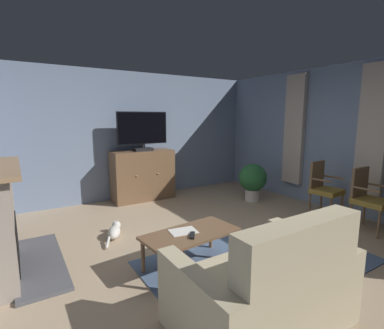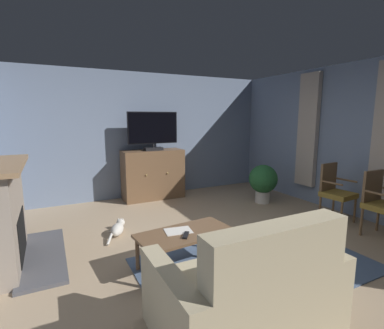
{
  "view_description": "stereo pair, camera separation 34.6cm",
  "coord_description": "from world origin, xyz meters",
  "px_view_note": "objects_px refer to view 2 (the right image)",
  "views": [
    {
      "loc": [
        -2.19,
        -2.78,
        1.69
      ],
      "look_at": [
        -0.24,
        0.34,
        1.08
      ],
      "focal_mm": 26.66,
      "sensor_mm": 36.0,
      "label": 1
    },
    {
      "loc": [
        -1.89,
        -2.95,
        1.69
      ],
      "look_at": [
        -0.24,
        0.34,
        1.08
      ],
      "focal_mm": 26.66,
      "sensor_mm": 36.0,
      "label": 2
    }
  ],
  "objects_px": {
    "television": "(153,130)",
    "coffee_table": "(185,236)",
    "potted_plant_leafy_by_curtain": "(263,181)",
    "tv_remote": "(186,235)",
    "side_chair_beside_plant": "(335,190)",
    "sofa_floral": "(248,293)",
    "cat": "(118,228)",
    "side_chair_nearest_door": "(382,202)",
    "folded_newspaper": "(178,231)",
    "tv_cabinet": "(153,175)"
  },
  "relations": [
    {
      "from": "television",
      "to": "coffee_table",
      "type": "bearing_deg",
      "value": -102.14
    },
    {
      "from": "coffee_table",
      "to": "potted_plant_leafy_by_curtain",
      "type": "xyz_separation_m",
      "value": [
        2.45,
        1.56,
        0.08
      ]
    },
    {
      "from": "tv_remote",
      "to": "side_chair_beside_plant",
      "type": "xyz_separation_m",
      "value": [
        2.88,
        0.35,
        0.09
      ]
    },
    {
      "from": "sofa_floral",
      "to": "cat",
      "type": "height_order",
      "value": "sofa_floral"
    },
    {
      "from": "television",
      "to": "side_chair_nearest_door",
      "type": "xyz_separation_m",
      "value": [
        2.24,
        -3.28,
        -0.93
      ]
    },
    {
      "from": "side_chair_nearest_door",
      "to": "cat",
      "type": "height_order",
      "value": "side_chair_nearest_door"
    },
    {
      "from": "sofa_floral",
      "to": "side_chair_beside_plant",
      "type": "distance_m",
      "value": 3.14
    },
    {
      "from": "coffee_table",
      "to": "cat",
      "type": "bearing_deg",
      "value": 111.14
    },
    {
      "from": "coffee_table",
      "to": "potted_plant_leafy_by_curtain",
      "type": "height_order",
      "value": "potted_plant_leafy_by_curtain"
    },
    {
      "from": "folded_newspaper",
      "to": "cat",
      "type": "bearing_deg",
      "value": 118.56
    },
    {
      "from": "side_chair_nearest_door",
      "to": "potted_plant_leafy_by_curtain",
      "type": "xyz_separation_m",
      "value": [
        -0.39,
        2.04,
        -0.06
      ]
    },
    {
      "from": "tv_remote",
      "to": "cat",
      "type": "bearing_deg",
      "value": -126.98
    },
    {
      "from": "coffee_table",
      "to": "side_chair_beside_plant",
      "type": "xyz_separation_m",
      "value": [
        2.83,
        0.25,
        0.14
      ]
    },
    {
      "from": "potted_plant_leafy_by_curtain",
      "to": "sofa_floral",
      "type": "bearing_deg",
      "value": -132.26
    },
    {
      "from": "tv_remote",
      "to": "potted_plant_leafy_by_curtain",
      "type": "height_order",
      "value": "potted_plant_leafy_by_curtain"
    },
    {
      "from": "television",
      "to": "potted_plant_leafy_by_curtain",
      "type": "bearing_deg",
      "value": -33.85
    },
    {
      "from": "television",
      "to": "sofa_floral",
      "type": "relative_size",
      "value": 0.73
    },
    {
      "from": "side_chair_beside_plant",
      "to": "side_chair_nearest_door",
      "type": "bearing_deg",
      "value": -89.49
    },
    {
      "from": "television",
      "to": "side_chair_nearest_door",
      "type": "relative_size",
      "value": 1.1
    },
    {
      "from": "folded_newspaper",
      "to": "side_chair_beside_plant",
      "type": "distance_m",
      "value": 2.9
    },
    {
      "from": "tv_cabinet",
      "to": "cat",
      "type": "xyz_separation_m",
      "value": [
        -1.1,
        -1.57,
        -0.4
      ]
    },
    {
      "from": "television",
      "to": "tv_remote",
      "type": "height_order",
      "value": "television"
    },
    {
      "from": "side_chair_beside_plant",
      "to": "potted_plant_leafy_by_curtain",
      "type": "relative_size",
      "value": 1.23
    },
    {
      "from": "television",
      "to": "sofa_floral",
      "type": "distance_m",
      "value": 4.11
    },
    {
      "from": "sofa_floral",
      "to": "potted_plant_leafy_by_curtain",
      "type": "xyz_separation_m",
      "value": [
        2.43,
        2.68,
        0.12
      ]
    },
    {
      "from": "folded_newspaper",
      "to": "television",
      "type": "bearing_deg",
      "value": 85.21
    },
    {
      "from": "folded_newspaper",
      "to": "cat",
      "type": "distance_m",
      "value": 1.33
    },
    {
      "from": "tv_cabinet",
      "to": "side_chair_nearest_door",
      "type": "height_order",
      "value": "tv_cabinet"
    },
    {
      "from": "tv_cabinet",
      "to": "potted_plant_leafy_by_curtain",
      "type": "relative_size",
      "value": 1.64
    },
    {
      "from": "television",
      "to": "side_chair_beside_plant",
      "type": "xyz_separation_m",
      "value": [
        2.23,
        -2.55,
        -0.92
      ]
    },
    {
      "from": "side_chair_beside_plant",
      "to": "cat",
      "type": "relative_size",
      "value": 1.64
    },
    {
      "from": "tv_remote",
      "to": "side_chair_beside_plant",
      "type": "distance_m",
      "value": 2.9
    },
    {
      "from": "side_chair_nearest_door",
      "to": "coffee_table",
      "type": "bearing_deg",
      "value": 170.31
    },
    {
      "from": "television",
      "to": "side_chair_nearest_door",
      "type": "bearing_deg",
      "value": -55.7
    },
    {
      "from": "tv_remote",
      "to": "tv_cabinet",
      "type": "bearing_deg",
      "value": -157.47
    },
    {
      "from": "folded_newspaper",
      "to": "side_chair_nearest_door",
      "type": "relative_size",
      "value": 0.32
    },
    {
      "from": "side_chair_beside_plant",
      "to": "coffee_table",
      "type": "bearing_deg",
      "value": -174.99
    },
    {
      "from": "sofa_floral",
      "to": "potted_plant_leafy_by_curtain",
      "type": "distance_m",
      "value": 3.62
    },
    {
      "from": "side_chair_beside_plant",
      "to": "potted_plant_leafy_by_curtain",
      "type": "height_order",
      "value": "side_chair_beside_plant"
    },
    {
      "from": "tv_remote",
      "to": "side_chair_nearest_door",
      "type": "distance_m",
      "value": 2.91
    },
    {
      "from": "tv_remote",
      "to": "sofa_floral",
      "type": "xyz_separation_m",
      "value": [
        0.06,
        -1.02,
        -0.1
      ]
    },
    {
      "from": "tv_cabinet",
      "to": "side_chair_beside_plant",
      "type": "distance_m",
      "value": 3.43
    },
    {
      "from": "television",
      "to": "cat",
      "type": "relative_size",
      "value": 1.8
    },
    {
      "from": "side_chair_nearest_door",
      "to": "cat",
      "type": "relative_size",
      "value": 1.63
    },
    {
      "from": "tv_cabinet",
      "to": "side_chair_nearest_door",
      "type": "relative_size",
      "value": 1.33
    },
    {
      "from": "television",
      "to": "coffee_table",
      "type": "relative_size",
      "value": 0.91
    },
    {
      "from": "sofa_floral",
      "to": "television",
      "type": "bearing_deg",
      "value": 81.5
    },
    {
      "from": "television",
      "to": "tv_remote",
      "type": "xyz_separation_m",
      "value": [
        -0.64,
        -2.9,
        -1.01
      ]
    },
    {
      "from": "side_chair_beside_plant",
      "to": "tv_remote",
      "type": "bearing_deg",
      "value": -173.13
    },
    {
      "from": "television",
      "to": "tv_remote",
      "type": "bearing_deg",
      "value": -102.54
    }
  ]
}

